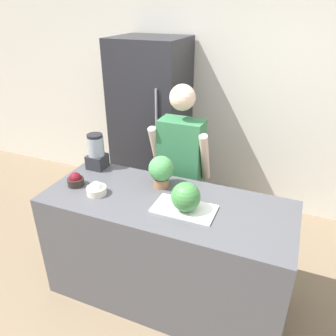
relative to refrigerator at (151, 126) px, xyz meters
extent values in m
plane|color=#7F6B51|center=(0.74, -1.69, -0.95)|extent=(14.00, 14.00, 0.00)
cube|color=silver|center=(0.74, 0.38, 0.35)|extent=(8.00, 0.06, 2.60)
cube|color=#4C4C51|center=(0.74, -1.32, -0.49)|extent=(1.84, 0.75, 0.92)
cube|color=#232328|center=(0.00, 0.00, 0.00)|extent=(0.75, 0.66, 1.90)
cylinder|color=gray|center=(0.22, -0.35, 0.19)|extent=(0.02, 0.02, 0.66)
cube|color=#4C608C|center=(0.64, -0.74, -0.56)|extent=(0.28, 0.18, 0.78)
cube|color=#337247|center=(0.64, -0.74, 0.11)|extent=(0.37, 0.22, 0.55)
sphere|color=beige|center=(0.64, -0.74, 0.58)|extent=(0.21, 0.21, 0.21)
cylinder|color=beige|center=(0.42, -0.78, 0.10)|extent=(0.07, 0.23, 0.47)
cylinder|color=beige|center=(0.86, -0.78, 0.10)|extent=(0.07, 0.23, 0.47)
cube|color=white|center=(0.90, -1.38, -0.02)|extent=(0.43, 0.24, 0.01)
sphere|color=#3D7F3D|center=(0.91, -1.39, 0.08)|extent=(0.20, 0.20, 0.20)
cylinder|color=#2D231E|center=(-0.01, -1.38, 0.00)|extent=(0.13, 0.13, 0.06)
sphere|color=maroon|center=(-0.01, -1.38, 0.03)|extent=(0.10, 0.10, 0.10)
cylinder|color=beige|center=(0.22, -1.43, 0.00)|extent=(0.15, 0.15, 0.06)
sphere|color=white|center=(0.22, -1.43, 0.03)|extent=(0.09, 0.09, 0.09)
cube|color=#28282D|center=(-0.02, -1.06, 0.03)|extent=(0.15, 0.15, 0.12)
cylinder|color=#99A3AD|center=(-0.02, -1.06, 0.17)|extent=(0.14, 0.14, 0.16)
cylinder|color=black|center=(-0.02, -1.06, 0.27)|extent=(0.13, 0.13, 0.02)
cylinder|color=#996647|center=(0.62, -1.14, 0.00)|extent=(0.12, 0.12, 0.07)
sphere|color=#478E4C|center=(0.62, -1.14, 0.12)|extent=(0.20, 0.20, 0.20)
camera|label=1|loc=(1.52, -3.17, 1.26)|focal=35.00mm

